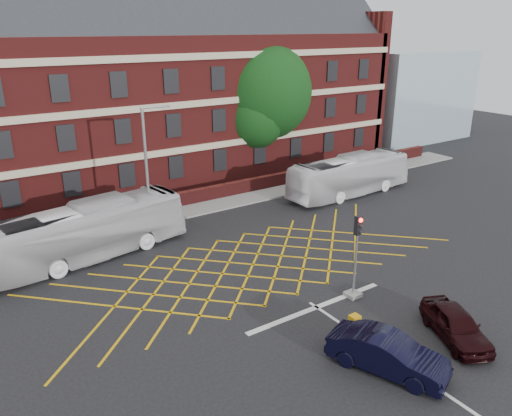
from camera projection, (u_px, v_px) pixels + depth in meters
ground at (274, 279)px, 26.57m from camera, size 120.00×120.00×0.00m
victorian_building at (121, 88)px, 41.13m from camera, size 51.00×12.17×20.40m
boundary_wall at (170, 202)px, 36.50m from camera, size 56.00×0.50×1.10m
far_pavement at (176, 212)px, 35.89m from camera, size 60.00×3.00×0.12m
glass_block at (402, 95)px, 59.06m from camera, size 14.00×10.00×10.00m
box_junction_hatching at (253, 264)px, 28.13m from camera, size 8.22×8.22×0.02m
stop_line at (317, 307)px, 23.85m from camera, size 8.00×0.30×0.02m
centre_line at (429, 383)px, 18.79m from camera, size 0.15×14.00×0.02m
bus_left at (86, 232)px, 28.38m from camera, size 12.00×4.44×3.27m
bus_right at (350, 176)px, 39.33m from camera, size 11.20×2.93×3.10m
car_navy at (387, 353)px, 19.26m from camera, size 3.27×4.90×1.53m
car_maroon at (456, 325)px, 21.26m from camera, size 3.16×4.34×1.37m
deciduous_tree at (262, 98)px, 44.38m from camera, size 8.80×8.80×11.59m
traffic_light_near at (355, 264)px, 24.23m from camera, size 0.70×0.70×4.27m
street_lamp at (150, 196)px, 30.76m from camera, size 2.25×1.00×8.24m
utility_cabinet at (354, 324)px, 21.82m from camera, size 0.44×0.40×0.82m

